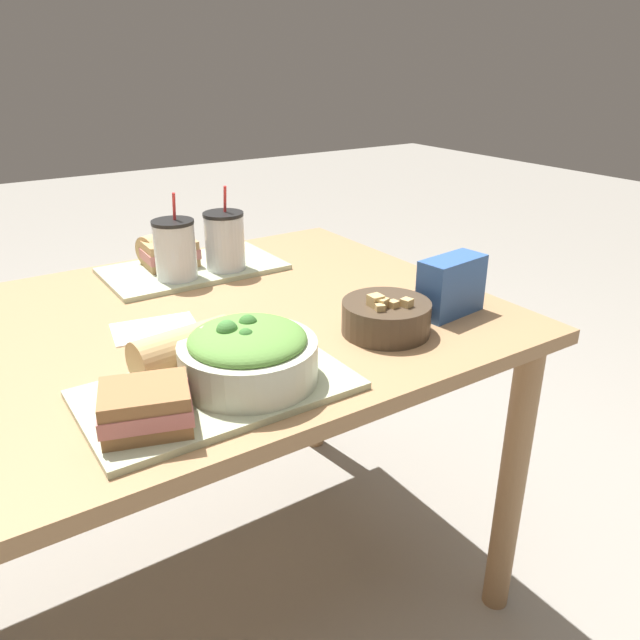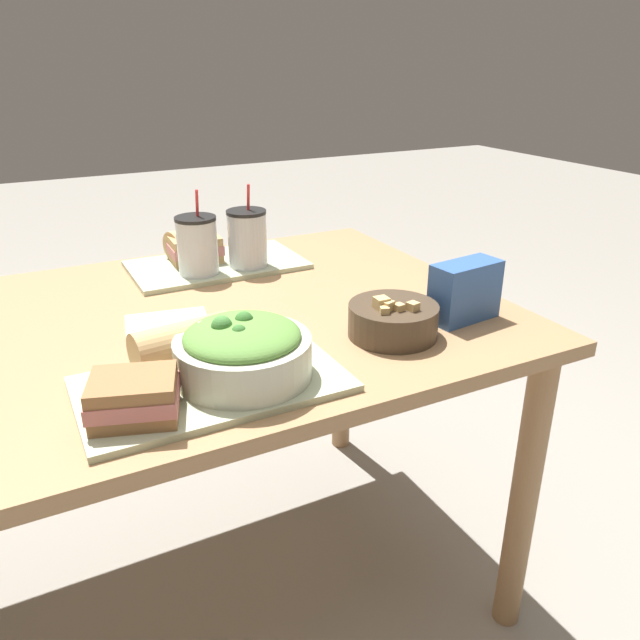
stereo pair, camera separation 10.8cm
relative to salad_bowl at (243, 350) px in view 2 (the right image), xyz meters
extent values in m
plane|color=gray|center=(-0.03, 0.30, -0.80)|extent=(12.00, 12.00, 0.00)
cube|color=#A37A51|center=(-0.03, 0.30, -0.07)|extent=(1.35, 0.93, 0.03)
cylinder|color=#A37A51|center=(0.59, -0.10, -0.44)|extent=(0.06, 0.06, 0.71)
cylinder|color=#A37A51|center=(0.59, 0.71, -0.44)|extent=(0.06, 0.06, 0.71)
cube|color=#B2BC99|center=(-0.05, 0.01, -0.05)|extent=(0.43, 0.25, 0.01)
cube|color=#B2BC99|center=(0.15, 0.59, -0.05)|extent=(0.43, 0.25, 0.01)
cylinder|color=beige|center=(0.00, 0.00, -0.01)|extent=(0.22, 0.22, 0.07)
ellipsoid|color=#5B8E3D|center=(0.00, 0.00, 0.02)|extent=(0.19, 0.19, 0.05)
sphere|color=#38702D|center=(0.01, 0.02, 0.04)|extent=(0.03, 0.03, 0.03)
sphere|color=#427F38|center=(-0.02, 0.01, 0.04)|extent=(0.03, 0.03, 0.03)
sphere|color=#38702D|center=(-0.01, -0.02, 0.04)|extent=(0.03, 0.03, 0.03)
cube|color=beige|center=(0.01, 0.02, 0.03)|extent=(0.06, 0.07, 0.01)
cube|color=beige|center=(-0.03, 0.04, 0.03)|extent=(0.05, 0.05, 0.01)
cylinder|color=#473828|center=(0.32, 0.04, -0.03)|extent=(0.17, 0.17, 0.06)
cylinder|color=#5B2D19|center=(0.32, 0.04, 0.00)|extent=(0.15, 0.15, 0.01)
cube|color=tan|center=(0.31, 0.01, 0.01)|extent=(0.02, 0.02, 0.02)
cube|color=tan|center=(0.34, 0.00, 0.01)|extent=(0.02, 0.02, 0.02)
cube|color=tan|center=(0.30, 0.03, 0.01)|extent=(0.03, 0.03, 0.02)
cube|color=tan|center=(0.28, 0.02, 0.01)|extent=(0.02, 0.02, 0.02)
cube|color=tan|center=(0.29, 0.04, 0.01)|extent=(0.03, 0.03, 0.03)
cube|color=olive|center=(-0.18, -0.05, -0.04)|extent=(0.15, 0.13, 0.02)
cube|color=#C1706B|center=(-0.18, -0.05, -0.02)|extent=(0.15, 0.14, 0.02)
cube|color=olive|center=(-0.18, -0.05, 0.01)|extent=(0.15, 0.13, 0.02)
cylinder|color=tan|center=(-0.07, 0.09, -0.01)|extent=(0.18, 0.10, 0.07)
cylinder|color=beige|center=(0.01, 0.10, -0.01)|extent=(0.01, 0.07, 0.07)
cube|color=tan|center=(0.11, 0.63, -0.04)|extent=(0.13, 0.11, 0.02)
cube|color=#C1706B|center=(0.11, 0.63, -0.02)|extent=(0.13, 0.11, 0.02)
cube|color=tan|center=(0.11, 0.63, 0.01)|extent=(0.13, 0.11, 0.02)
cylinder|color=tan|center=(0.12, 0.68, -0.01)|extent=(0.14, 0.11, 0.07)
cylinder|color=beige|center=(0.17, 0.69, -0.01)|extent=(0.03, 0.07, 0.07)
cylinder|color=silver|center=(0.09, 0.54, 0.02)|extent=(0.10, 0.10, 0.13)
cylinder|color=black|center=(0.09, 0.54, 0.01)|extent=(0.08, 0.08, 0.11)
cylinder|color=black|center=(0.09, 0.54, 0.09)|extent=(0.10, 0.10, 0.01)
cylinder|color=red|center=(0.10, 0.54, 0.12)|extent=(0.01, 0.02, 0.07)
cylinder|color=silver|center=(0.22, 0.54, 0.02)|extent=(0.10, 0.10, 0.13)
cylinder|color=maroon|center=(0.22, 0.54, 0.01)|extent=(0.08, 0.08, 0.11)
cylinder|color=black|center=(0.22, 0.54, 0.09)|extent=(0.10, 0.10, 0.01)
cylinder|color=red|center=(0.22, 0.54, 0.12)|extent=(0.01, 0.02, 0.07)
cube|color=#335BA3|center=(0.49, 0.04, 0.00)|extent=(0.15, 0.08, 0.12)
cube|color=white|center=(-0.05, 0.30, -0.06)|extent=(0.18, 0.14, 0.00)
camera|label=1|loc=(-0.40, -0.81, 0.44)|focal=35.00mm
camera|label=2|loc=(-0.31, -0.86, 0.44)|focal=35.00mm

